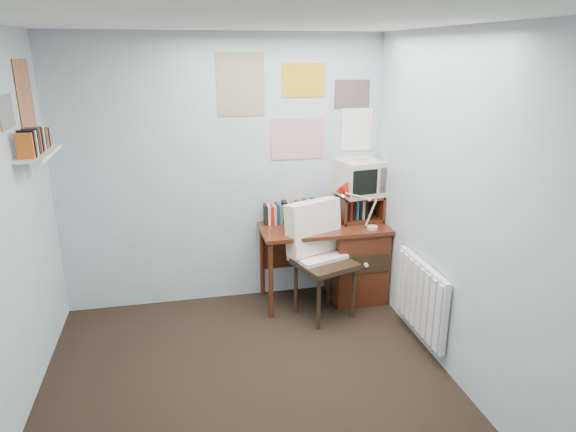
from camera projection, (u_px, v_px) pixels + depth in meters
name	position (u px, v px, depth m)	size (l,w,h in m)	color
ground	(255.00, 410.00, 3.50)	(3.50, 3.50, 0.00)	black
back_wall	(224.00, 174.00, 4.74)	(3.00, 0.02, 2.50)	silver
right_wall	(474.00, 222.00, 3.42)	(0.02, 3.50, 2.50)	silver
ceiling	(246.00, 19.00, 2.73)	(3.00, 3.50, 0.02)	white
desk	(350.00, 259.00, 4.99)	(1.20, 0.55, 0.76)	#532313
desk_chair	(325.00, 264.00, 4.60)	(0.52, 0.50, 1.02)	black
desk_lamp	(373.00, 210.00, 4.70)	(0.25, 0.22, 0.36)	red
tv_riser	(360.00, 208.00, 4.97)	(0.40, 0.30, 0.25)	#532313
crt_tv	(360.00, 176.00, 4.89)	(0.39, 0.36, 0.37)	beige
book_row	(295.00, 211.00, 4.91)	(0.60, 0.14, 0.22)	#532313
radiator	(421.00, 297.00, 4.18)	(0.09, 0.80, 0.60)	white
wall_shelf	(38.00, 154.00, 3.74)	(0.20, 0.62, 0.24)	white
posters_back	(298.00, 106.00, 4.69)	(1.20, 0.01, 0.90)	white
posters_left	(16.00, 101.00, 3.61)	(0.01, 0.70, 0.60)	white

